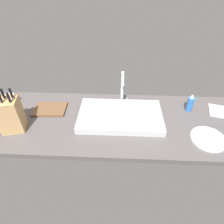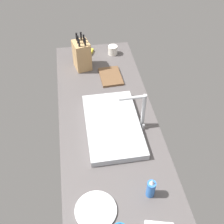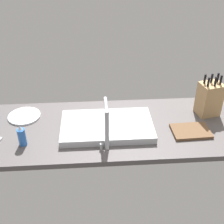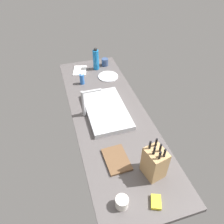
% 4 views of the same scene
% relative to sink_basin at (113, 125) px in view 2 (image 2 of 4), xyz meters
% --- Properties ---
extents(countertop_slab, '(1.97, 0.65, 0.04)m').
position_rel_sink_basin_xyz_m(countertop_slab, '(-0.02, -0.02, -0.04)').
color(countertop_slab, '#514C4C').
rests_on(countertop_slab, ground).
extents(sink_basin, '(0.57, 0.34, 0.04)m').
position_rel_sink_basin_xyz_m(sink_basin, '(0.00, 0.00, 0.00)').
color(sink_basin, '#B7BABF').
rests_on(sink_basin, countertop_slab).
extents(faucet, '(0.06, 0.17, 0.26)m').
position_rel_sink_basin_xyz_m(faucet, '(0.01, 0.17, 0.14)').
color(faucet, '#B7BABF').
rests_on(faucet, countertop_slab).
extents(knife_block, '(0.16, 0.15, 0.29)m').
position_rel_sink_basin_xyz_m(knife_block, '(-0.69, -0.13, 0.09)').
color(knife_block, tan).
rests_on(knife_block, countertop_slab).
extents(cutting_board, '(0.24, 0.17, 0.02)m').
position_rel_sink_basin_xyz_m(cutting_board, '(-0.52, 0.07, -0.01)').
color(cutting_board, brown).
rests_on(cutting_board, countertop_slab).
extents(soap_bottle, '(0.05, 0.05, 0.14)m').
position_rel_sink_basin_xyz_m(soap_bottle, '(0.50, 0.12, 0.04)').
color(soap_bottle, blue).
rests_on(soap_bottle, countertop_slab).
extents(dinner_plate, '(0.21, 0.21, 0.01)m').
position_rel_sink_basin_xyz_m(dinner_plate, '(0.55, -0.18, -0.02)').
color(dinner_plate, white).
rests_on(dinner_plate, countertop_slab).
extents(ceramic_cup, '(0.08, 0.08, 0.08)m').
position_rel_sink_basin_xyz_m(ceramic_cup, '(-0.84, 0.14, 0.02)').
color(ceramic_cup, silver).
rests_on(ceramic_cup, countertop_slab).
extents(dish_sponge, '(0.11, 0.09, 0.02)m').
position_rel_sink_basin_xyz_m(dish_sponge, '(-0.89, -0.07, -0.01)').
color(dish_sponge, yellow).
rests_on(dish_sponge, countertop_slab).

